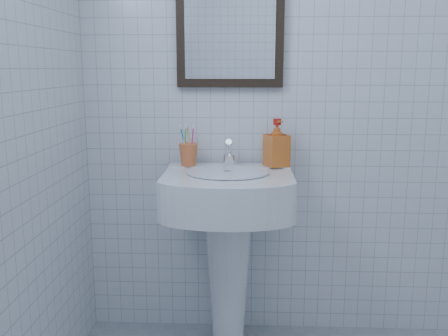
{
  "coord_description": "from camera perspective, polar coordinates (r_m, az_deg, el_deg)",
  "views": [
    {
      "loc": [
        -0.31,
        -1.21,
        1.33
      ],
      "look_at": [
        -0.4,
        0.86,
        0.91
      ],
      "focal_mm": 40.0,
      "sensor_mm": 36.0,
      "label": 1
    }
  ],
  "objects": [
    {
      "name": "toothbrush_cup",
      "position": [
        2.36,
        -4.09,
        1.53
      ],
      "size": [
        0.11,
        0.11,
        0.11
      ],
      "primitive_type": null,
      "rotation": [
        0.0,
        0.0,
        0.27
      ],
      "color": "#D56331",
      "rests_on": "washbasin"
    },
    {
      "name": "wall_back",
      "position": [
        2.43,
        9.99,
        9.31
      ],
      "size": [
        2.2,
        0.02,
        2.5
      ],
      "primitive_type": "cube",
      "color": "silver",
      "rests_on": "ground"
    },
    {
      "name": "faucet",
      "position": [
        2.34,
        0.59,
        1.5
      ],
      "size": [
        0.05,
        0.12,
        0.14
      ],
      "color": "white",
      "rests_on": "washbasin"
    },
    {
      "name": "washbasin",
      "position": [
        2.32,
        0.48,
        -7.16
      ],
      "size": [
        0.57,
        0.42,
        0.88
      ],
      "color": "white",
      "rests_on": "ground"
    },
    {
      "name": "wall_mirror",
      "position": [
        2.4,
        0.69,
        16.61
      ],
      "size": [
        0.5,
        0.04,
        0.62
      ],
      "color": "black",
      "rests_on": "wall_back"
    },
    {
      "name": "soap_dispenser",
      "position": [
        2.34,
        6.04,
        2.86
      ],
      "size": [
        0.13,
        0.13,
        0.22
      ],
      "primitive_type": "imported",
      "rotation": [
        0.0,
        0.0,
        0.41
      ],
      "color": "#D04214",
      "rests_on": "washbasin"
    }
  ]
}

